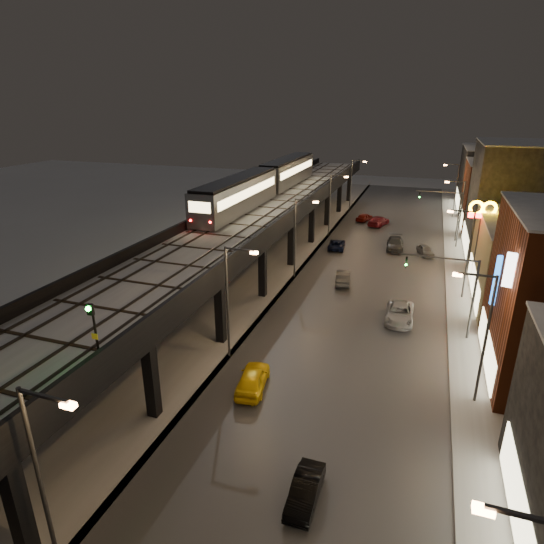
% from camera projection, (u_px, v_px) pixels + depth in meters
% --- Properties ---
extents(ground, '(220.00, 220.00, 0.00)m').
position_uv_depth(ground, '(141.00, 482.00, 23.77)').
color(ground, silver).
extents(road_surface, '(17.00, 120.00, 0.06)m').
position_uv_depth(road_surface, '(372.00, 274.00, 52.46)').
color(road_surface, '#46474D').
rests_on(road_surface, ground).
extents(sidewalk_right, '(4.00, 120.00, 0.14)m').
position_uv_depth(sidewalk_right, '(465.00, 284.00, 49.41)').
color(sidewalk_right, '#9FA1A8').
rests_on(sidewalk_right, ground).
extents(under_viaduct_pavement, '(11.00, 120.00, 0.06)m').
position_uv_depth(under_viaduct_pavement, '(262.00, 261.00, 56.57)').
color(under_viaduct_pavement, '#9FA1A8').
rests_on(under_viaduct_pavement, ground).
extents(elevated_viaduct, '(9.00, 100.00, 6.30)m').
position_uv_depth(elevated_viaduct, '(253.00, 224.00, 51.81)').
color(elevated_viaduct, black).
rests_on(elevated_viaduct, ground).
extents(viaduct_trackbed, '(8.40, 100.00, 0.32)m').
position_uv_depth(viaduct_trackbed, '(253.00, 217.00, 51.65)').
color(viaduct_trackbed, '#B2B7C1').
rests_on(viaduct_trackbed, elevated_viaduct).
extents(viaduct_parapet_streetside, '(0.30, 100.00, 1.10)m').
position_uv_depth(viaduct_parapet_streetside, '(289.00, 216.00, 50.19)').
color(viaduct_parapet_streetside, black).
rests_on(viaduct_parapet_streetside, elevated_viaduct).
extents(viaduct_parapet_far, '(0.30, 100.00, 1.10)m').
position_uv_depth(viaduct_parapet_far, '(218.00, 210.00, 52.83)').
color(viaduct_parapet_far, black).
rests_on(viaduct_parapet_far, elevated_viaduct).
extents(building_d, '(12.20, 13.20, 14.16)m').
position_uv_depth(building_d, '(524.00, 201.00, 56.48)').
color(building_d, '#2B2B30').
rests_on(building_d, ground).
extents(building_e, '(12.20, 12.20, 10.16)m').
position_uv_depth(building_e, '(506.00, 196.00, 69.58)').
color(building_e, brown).
rests_on(building_e, ground).
extents(building_f, '(12.20, 16.20, 11.16)m').
position_uv_depth(building_f, '(496.00, 179.00, 81.79)').
color(building_f, black).
rests_on(building_f, ground).
extents(streetlight_left_0, '(2.57, 0.28, 9.00)m').
position_uv_depth(streetlight_left_0, '(43.00, 471.00, 17.63)').
color(streetlight_left_0, '#38383A').
rests_on(streetlight_left_0, ground).
extents(streetlight_left_1, '(2.57, 0.28, 9.00)m').
position_uv_depth(streetlight_left_1, '(230.00, 296.00, 33.56)').
color(streetlight_left_1, '#38383A').
rests_on(streetlight_left_1, ground).
extents(streetlight_right_1, '(2.56, 0.28, 9.00)m').
position_uv_depth(streetlight_right_1, '(482.00, 331.00, 28.35)').
color(streetlight_right_1, '#38383A').
rests_on(streetlight_right_1, ground).
extents(streetlight_left_2, '(2.57, 0.28, 9.00)m').
position_uv_depth(streetlight_left_2, '(297.00, 233.00, 49.50)').
color(streetlight_left_2, '#38383A').
rests_on(streetlight_left_2, ground).
extents(streetlight_right_2, '(2.56, 0.28, 9.00)m').
position_uv_depth(streetlight_right_2, '(466.00, 249.00, 44.29)').
color(streetlight_right_2, '#38383A').
rests_on(streetlight_right_2, ground).
extents(streetlight_left_3, '(2.57, 0.28, 9.00)m').
position_uv_depth(streetlight_left_3, '(332.00, 201.00, 65.43)').
color(streetlight_left_3, '#38383A').
rests_on(streetlight_left_3, ground).
extents(streetlight_right_3, '(2.56, 0.28, 9.00)m').
position_uv_depth(streetlight_right_3, '(459.00, 210.00, 60.22)').
color(streetlight_right_3, '#38383A').
rests_on(streetlight_right_3, ground).
extents(streetlight_left_4, '(2.57, 0.28, 9.00)m').
position_uv_depth(streetlight_left_4, '(353.00, 182.00, 81.37)').
color(streetlight_left_4, '#38383A').
rests_on(streetlight_left_4, ground).
extents(streetlight_right_4, '(2.56, 0.28, 9.00)m').
position_uv_depth(streetlight_right_4, '(455.00, 187.00, 76.16)').
color(streetlight_right_4, '#38383A').
rests_on(streetlight_right_4, ground).
extents(traffic_light_rig_a, '(6.10, 0.34, 7.00)m').
position_uv_depth(traffic_light_rig_a, '(459.00, 288.00, 36.85)').
color(traffic_light_rig_a, '#38383A').
rests_on(traffic_light_rig_a, ground).
extents(traffic_light_rig_b, '(6.10, 0.34, 7.00)m').
position_uv_depth(traffic_light_rig_b, '(451.00, 210.00, 63.40)').
color(traffic_light_rig_b, '#38383A').
rests_on(traffic_light_rig_b, ground).
extents(subway_train, '(3.22, 39.25, 3.85)m').
position_uv_depth(subway_train, '(266.00, 181.00, 61.96)').
color(subway_train, gray).
rests_on(subway_train, viaduct_trackbed).
extents(rail_signal, '(0.35, 0.43, 3.04)m').
position_uv_depth(rail_signal, '(92.00, 321.00, 21.89)').
color(rail_signal, black).
rests_on(rail_signal, viaduct_trackbed).
extents(car_taxi, '(2.50, 4.76, 1.54)m').
position_uv_depth(car_taxi, '(253.00, 379.00, 31.22)').
color(car_taxi, yellow).
rests_on(car_taxi, ground).
extents(car_near_white, '(2.10, 4.44, 1.40)m').
position_uv_depth(car_near_white, '(343.00, 278.00, 49.44)').
color(car_near_white, '#494B50').
rests_on(car_near_white, ground).
extents(car_mid_silver, '(2.54, 4.66, 1.24)m').
position_uv_depth(car_mid_silver, '(337.00, 245.00, 61.17)').
color(car_mid_silver, black).
rests_on(car_mid_silver, ground).
extents(car_mid_dark, '(3.41, 5.57, 1.51)m').
position_uv_depth(car_mid_dark, '(378.00, 221.00, 72.51)').
color(car_mid_dark, maroon).
rests_on(car_mid_dark, ground).
extents(car_far_white, '(2.70, 4.17, 1.32)m').
position_uv_depth(car_far_white, '(364.00, 217.00, 75.26)').
color(car_far_white, maroon).
rests_on(car_far_white, ground).
extents(car_onc_silver, '(1.34, 3.77, 1.24)m').
position_uv_depth(car_onc_silver, '(305.00, 491.00, 22.46)').
color(car_onc_silver, black).
rests_on(car_onc_silver, ground).
extents(car_onc_dark, '(2.51, 5.24, 1.44)m').
position_uv_depth(car_onc_dark, '(399.00, 314.00, 40.96)').
color(car_onc_dark, silver).
rests_on(car_onc_dark, ground).
extents(car_onc_white, '(2.48, 5.39, 1.53)m').
position_uv_depth(car_onc_white, '(395.00, 244.00, 60.84)').
color(car_onc_white, '#383C41').
rests_on(car_onc_white, ground).
extents(car_onc_red, '(2.65, 3.98, 1.26)m').
position_uv_depth(car_onc_red, '(425.00, 251.00, 58.62)').
color(car_onc_red, gray).
rests_on(car_onc_red, ground).
extents(sign_mcdonalds, '(2.78, 0.59, 9.33)m').
position_uv_depth(sign_mcdonalds, '(481.00, 219.00, 46.28)').
color(sign_mcdonalds, '#38383A').
rests_on(sign_mcdonalds, ground).
extents(sign_citgo, '(2.15, 0.39, 10.20)m').
position_uv_depth(sign_citgo, '(520.00, 294.00, 27.54)').
color(sign_citgo, '#38383A').
rests_on(sign_citgo, ground).
extents(sign_carwash, '(1.66, 0.35, 8.59)m').
position_uv_depth(sign_carwash, '(504.00, 289.00, 32.52)').
color(sign_carwash, '#38383A').
rests_on(sign_carwash, ground).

